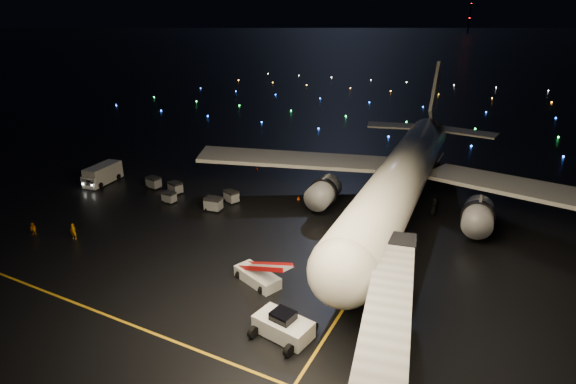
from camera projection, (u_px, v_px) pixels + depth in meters
name	position (u px, v px, depth m)	size (l,w,h in m)	color
ground	(485.00, 56.00, 294.05)	(2000.00, 2000.00, 0.00)	black
lane_centre	(388.00, 240.00, 52.21)	(0.25, 80.00, 0.02)	gold
lane_cross	(116.00, 319.00, 38.57)	(60.00, 0.25, 0.02)	gold
airliner	(409.00, 145.00, 59.01)	(60.10, 57.10, 17.03)	silver
pushback_tug	(283.00, 324.00, 36.20)	(4.70, 2.46, 2.24)	silver
belt_loader	(257.00, 266.00, 43.28)	(7.38, 2.01, 3.58)	silver
service_truck	(103.00, 174.00, 69.68)	(2.47, 7.83, 2.88)	silver
crew_a	(73.00, 231.00, 52.14)	(0.70, 0.46, 1.91)	#FF9200
crew_b	(33.00, 229.00, 53.08)	(0.75, 0.58, 1.55)	#FF9200
crew_c	(213.00, 202.00, 60.67)	(0.98, 0.41, 1.67)	#FF9200
safety_cone_0	(309.00, 205.00, 61.23)	(0.39, 0.39, 0.45)	#E83000
safety_cone_1	(367.00, 199.00, 63.17)	(0.49, 0.49, 0.55)	#E83000
safety_cone_2	(298.00, 198.00, 63.56)	(0.46, 0.46, 0.52)	#E83000
safety_cone_3	(257.00, 168.00, 75.91)	(0.45, 0.45, 0.51)	#E83000
radio_mast	(471.00, 11.00, 673.14)	(1.80, 1.80, 64.00)	black
taxiway_lights	(430.00, 103.00, 132.79)	(164.00, 92.00, 0.36)	black
baggage_cart_0	(213.00, 204.00, 59.83)	(2.17, 1.52, 1.84)	gray
baggage_cart_1	(231.00, 196.00, 62.56)	(1.95, 1.37, 1.66)	gray
baggage_cart_2	(175.00, 188.00, 65.77)	(1.97, 1.38, 1.68)	gray
baggage_cart_3	(169.00, 197.00, 62.51)	(1.76, 1.23, 1.50)	gray
baggage_cart_4	(154.00, 182.00, 67.73)	(2.02, 1.41, 1.72)	gray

